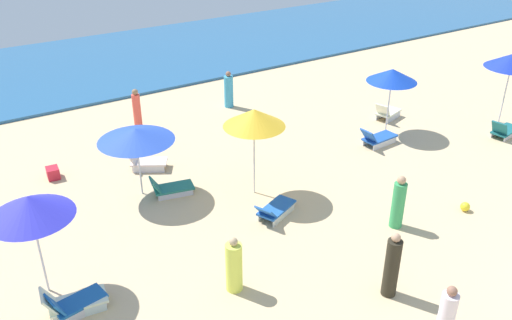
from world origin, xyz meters
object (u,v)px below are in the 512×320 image
(cooler_box_0, at_px, (53,173))
(lounge_chair_4_0, at_px, (75,303))
(beach_ball_1, at_px, (465,207))
(lounge_chair_4_1, at_px, (73,302))
(beachgoer_0, at_px, (398,203))
(umbrella_3, at_px, (254,118))
(beachgoer_2, at_px, (446,320))
(umbrella_1, at_px, (392,75))
(lounge_chair_2_0, at_px, (504,130))
(umbrella_0, at_px, (136,135))
(beachgoer_1, at_px, (229,91))
(umbrella_4, at_px, (30,207))
(beachgoer_5, at_px, (392,267))
(beachgoer_3, at_px, (234,266))
(lounge_chair_3_0, at_px, (275,209))
(lounge_chair_1_1, at_px, (378,138))
(lounge_chair_0_0, at_px, (146,162))
(lounge_chair_1_0, at_px, (387,113))
(lounge_chair_0_1, at_px, (171,188))
(umbrella_2, at_px, (512,61))
(beachgoer_4, at_px, (137,110))

(cooler_box_0, bearing_deg, lounge_chair_4_0, -5.01)
(lounge_chair_4_0, height_order, beach_ball_1, lounge_chair_4_0)
(lounge_chair_4_1, xyz_separation_m, beachgoer_0, (8.52, -1.45, 0.47))
(umbrella_3, xyz_separation_m, beachgoer_2, (-0.04, -7.29, -1.76))
(umbrella_1, height_order, beachgoer_0, umbrella_1)
(lounge_chair_2_0, xyz_separation_m, cooler_box_0, (-15.07, 5.83, -0.06))
(lounge_chair_4_0, xyz_separation_m, cooler_box_0, (1.12, 6.48, -0.08))
(umbrella_0, height_order, beachgoer_1, umbrella_0)
(umbrella_0, height_order, beachgoer_2, umbrella_0)
(lounge_chair_4_1, relative_size, beachgoer_0, 0.89)
(umbrella_4, height_order, beachgoer_5, umbrella_4)
(lounge_chair_4_1, relative_size, beachgoer_3, 0.97)
(lounge_chair_3_0, relative_size, beachgoer_5, 0.87)
(umbrella_0, bearing_deg, lounge_chair_1_1, -9.32)
(lounge_chair_2_0, distance_m, lounge_chair_3_0, 10.29)
(lounge_chair_0_0, xyz_separation_m, lounge_chair_1_0, (9.74, -1.27, 0.02))
(lounge_chair_2_0, distance_m, beachgoer_3, 12.95)
(lounge_chair_4_0, distance_m, beachgoer_3, 3.62)
(lounge_chair_2_0, relative_size, beachgoer_0, 0.96)
(lounge_chair_0_1, height_order, lounge_chair_3_0, lounge_chair_3_0)
(lounge_chair_1_1, distance_m, beachgoer_2, 9.52)
(umbrella_0, height_order, lounge_chair_4_1, umbrella_0)
(umbrella_4, relative_size, lounge_chair_4_1, 1.83)
(beachgoer_2, bearing_deg, lounge_chair_1_0, 67.88)
(lounge_chair_0_1, relative_size, umbrella_2, 0.50)
(lounge_chair_1_0, bearing_deg, beachgoer_2, 124.41)
(lounge_chair_1_0, distance_m, beachgoer_2, 11.92)
(umbrella_2, height_order, beachgoer_1, umbrella_2)
(lounge_chair_1_0, bearing_deg, umbrella_4, 86.12)
(umbrella_3, height_order, lounge_chair_4_0, umbrella_3)
(umbrella_2, bearing_deg, beachgoer_3, -168.57)
(lounge_chair_4_1, bearing_deg, beachgoer_4, -22.86)
(lounge_chair_1_0, relative_size, beach_ball_1, 4.84)
(lounge_chair_1_0, height_order, beachgoer_2, beachgoer_2)
(umbrella_1, height_order, lounge_chair_4_0, umbrella_1)
(lounge_chair_3_0, height_order, umbrella_4, umbrella_4)
(cooler_box_0, bearing_deg, beachgoer_4, 125.62)
(lounge_chair_0_1, bearing_deg, beachgoer_0, -124.61)
(umbrella_1, distance_m, lounge_chair_1_0, 2.33)
(umbrella_0, distance_m, beachgoer_1, 7.55)
(lounge_chair_2_0, height_order, beachgoer_3, beachgoer_3)
(umbrella_1, distance_m, umbrella_2, 4.80)
(beachgoer_2, bearing_deg, lounge_chair_4_1, 157.35)
(lounge_chair_0_0, relative_size, umbrella_4, 0.53)
(lounge_chair_0_1, xyz_separation_m, beachgoer_3, (-0.52, -4.73, 0.44))
(lounge_chair_1_1, relative_size, lounge_chair_3_0, 1.01)
(beachgoer_0, bearing_deg, lounge_chair_3_0, -57.73)
(lounge_chair_0_1, distance_m, beach_ball_1, 8.75)
(lounge_chair_0_1, bearing_deg, lounge_chair_1_0, -73.81)
(umbrella_3, xyz_separation_m, beachgoer_4, (-1.20, 6.52, -1.76))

